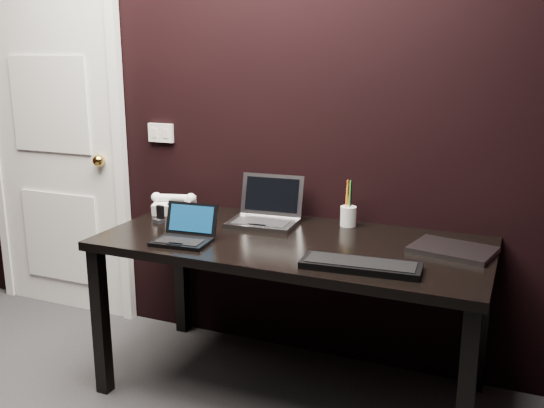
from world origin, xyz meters
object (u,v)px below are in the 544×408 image
at_px(silver_laptop, 265,215).
at_px(ext_keyboard, 361,265).
at_px(door, 55,140).
at_px(mobile_phone, 160,216).
at_px(closed_laptop, 453,250).
at_px(netbook, 185,235).
at_px(pen_cup, 348,215).
at_px(desk_phone, 174,205).
at_px(desk, 293,256).

bearing_deg(silver_laptop, ext_keyboard, -36.52).
height_order(door, mobile_phone, door).
bearing_deg(silver_laptop, closed_laptop, -6.25).
distance_m(silver_laptop, closed_laptop, 0.90).
xyz_separation_m(door, closed_laptop, (2.32, -0.28, -0.29)).
height_order(netbook, closed_laptop, netbook).
bearing_deg(closed_laptop, mobile_phone, -176.32).
bearing_deg(ext_keyboard, door, 162.97).
bearing_deg(pen_cup, door, 177.87).
distance_m(netbook, mobile_phone, 0.35).
distance_m(silver_laptop, mobile_phone, 0.51).
xyz_separation_m(door, mobile_phone, (0.95, -0.37, -0.27)).
bearing_deg(pen_cup, netbook, -138.23).
bearing_deg(desk_phone, desk, -14.89).
relative_size(closed_laptop, mobile_phone, 4.35).
relative_size(silver_laptop, ext_keyboard, 0.72).
distance_m(desk, mobile_phone, 0.70).
bearing_deg(ext_keyboard, netbook, 177.87).
bearing_deg(pen_cup, silver_laptop, -163.25).
bearing_deg(netbook, pen_cup, 41.77).
bearing_deg(mobile_phone, desk_phone, 100.24).
height_order(desk, netbook, netbook).
bearing_deg(silver_laptop, mobile_phone, -158.78).
relative_size(netbook, desk_phone, 1.08).
bearing_deg(desk_phone, netbook, -53.06).
bearing_deg(mobile_phone, netbook, -39.12).
distance_m(ext_keyboard, closed_laptop, 0.45).
distance_m(netbook, silver_laptop, 0.46).
distance_m(desk, silver_laptop, 0.31).
height_order(netbook, mobile_phone, netbook).
xyz_separation_m(desk_phone, mobile_phone, (0.03, -0.19, -0.01)).
bearing_deg(ext_keyboard, closed_laptop, 48.71).
relative_size(closed_laptop, desk_phone, 1.52).
xyz_separation_m(ext_keyboard, mobile_phone, (-1.07, 0.25, 0.02)).
bearing_deg(desk, closed_laptop, 8.11).
xyz_separation_m(door, pen_cup, (1.81, -0.07, -0.25)).
distance_m(door, mobile_phone, 1.06).
height_order(desk, silver_laptop, silver_laptop).
distance_m(door, netbook, 1.39).
xyz_separation_m(netbook, mobile_phone, (-0.27, 0.22, -0.00)).
height_order(ext_keyboard, pen_cup, pen_cup).
height_order(desk, mobile_phone, mobile_phone).
distance_m(desk, pen_cup, 0.37).
distance_m(ext_keyboard, desk_phone, 1.19).
xyz_separation_m(silver_laptop, mobile_phone, (-0.48, -0.19, -0.01)).
bearing_deg(netbook, desk_phone, 126.94).
relative_size(ext_keyboard, desk_phone, 1.94).
height_order(netbook, pen_cup, pen_cup).
distance_m(desk_phone, pen_cup, 0.90).
relative_size(door, mobile_phone, 25.55).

